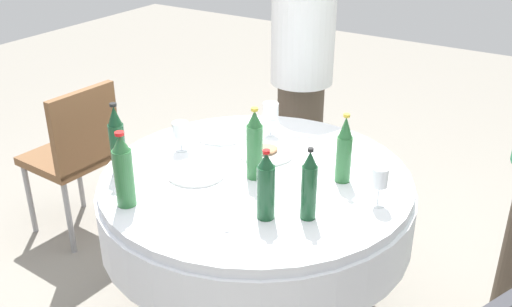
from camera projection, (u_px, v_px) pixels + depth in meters
name	position (u px, v px, depth m)	size (l,w,h in m)	color
dining_table	(256.00, 206.00, 2.45)	(1.29, 1.29, 0.74)	white
bottle_green_west	(255.00, 146.00, 2.30)	(0.07, 0.07, 0.30)	#2D6B38
bottle_green_outer	(124.00, 171.00, 2.11)	(0.07, 0.07, 0.29)	#2D6B38
bottle_green_inner	(344.00, 151.00, 2.28)	(0.06, 0.06, 0.29)	#2D6B38
bottle_dark_green_south	(309.00, 186.00, 2.03)	(0.06, 0.06, 0.27)	#194728
bottle_dark_green_left	(117.00, 141.00, 2.34)	(0.06, 0.06, 0.30)	#194728
bottle_dark_green_mid	(266.00, 187.00, 2.03)	(0.06, 0.06, 0.27)	#194728
wine_glass_south	(271.00, 113.00, 2.69)	(0.07, 0.07, 0.16)	white
wine_glass_left	(380.00, 179.00, 2.12)	(0.06, 0.06, 0.15)	white
wine_glass_mid	(180.00, 130.00, 2.54)	(0.07, 0.07, 0.13)	white
plate_rear	(196.00, 173.00, 2.38)	(0.24, 0.24, 0.02)	white
plate_front	(266.00, 152.00, 2.54)	(0.24, 0.24, 0.04)	white
plate_north	(221.00, 133.00, 2.73)	(0.25, 0.25, 0.02)	white
spoon_outer	(224.00, 218.00, 2.08)	(0.18, 0.02, 0.01)	silver
knife_inner	(304.00, 137.00, 2.71)	(0.18, 0.02, 0.01)	silver
spoon_south	(374.00, 171.00, 2.40)	(0.18, 0.02, 0.01)	silver
person_outer	(302.00, 75.00, 3.20)	(0.34, 0.34, 1.61)	#4C3F33
chair_mid	(76.00, 150.00, 3.10)	(0.42, 0.42, 0.87)	brown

